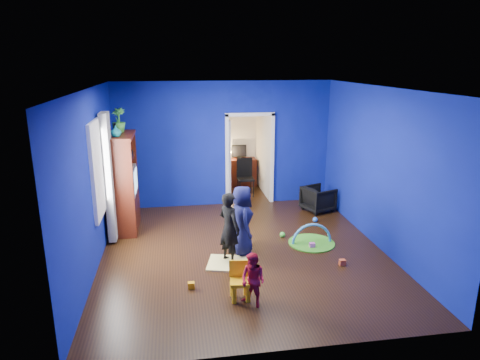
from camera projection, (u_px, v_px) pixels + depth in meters
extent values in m
cube|color=black|center=(244.00, 252.00, 7.70)|extent=(5.00, 5.50, 0.01)
cube|color=white|center=(244.00, 88.00, 6.92)|extent=(5.00, 5.50, 0.01)
cube|color=navy|center=(224.00, 145.00, 9.93)|extent=(5.00, 0.02, 2.90)
cube|color=navy|center=(285.00, 238.00, 4.70)|extent=(5.00, 0.02, 2.90)
cube|color=navy|center=(92.00, 181.00, 6.94)|extent=(0.02, 5.50, 2.90)
cube|color=navy|center=(381.00, 169.00, 7.69)|extent=(0.02, 5.50, 2.90)
imported|color=black|center=(318.00, 199.00, 9.76)|extent=(0.81, 0.80, 0.57)
imported|color=black|center=(229.00, 228.00, 7.18)|extent=(0.50, 0.54, 1.24)
imported|color=#0F0F37|center=(242.00, 221.00, 7.49)|extent=(0.45, 0.65, 1.25)
imported|color=#B3131F|center=(253.00, 280.00, 5.93)|extent=(0.48, 0.48, 0.79)
imported|color=#0D586C|center=(116.00, 131.00, 7.95)|extent=(0.22, 0.22, 0.21)
imported|color=#328B32|center=(118.00, 120.00, 8.41)|extent=(0.33, 0.33, 0.48)
cube|color=#3C170A|center=(122.00, 183.00, 8.53)|extent=(0.58, 1.14, 1.96)
cube|color=silver|center=(124.00, 181.00, 8.52)|extent=(0.46, 0.70, 0.54)
cube|color=#F2E07A|center=(230.00, 263.00, 7.25)|extent=(0.87, 0.76, 0.03)
sphere|color=yellow|center=(237.00, 237.00, 7.83)|extent=(0.42, 0.42, 0.42)
cube|color=yellow|center=(240.00, 283.00, 6.14)|extent=(0.31, 0.31, 0.50)
cylinder|color=#4DAC26|center=(312.00, 243.00, 8.07)|extent=(0.87, 0.87, 0.02)
torus|color=#3F8CD8|center=(312.00, 243.00, 8.06)|extent=(0.78, 0.06, 0.78)
cube|color=white|center=(96.00, 170.00, 7.25)|extent=(0.03, 0.95, 1.55)
cube|color=slate|center=(109.00, 178.00, 7.87)|extent=(0.14, 0.42, 2.40)
cube|color=white|center=(250.00, 160.00, 10.13)|extent=(1.16, 0.10, 2.10)
cube|color=#3D140A|center=(240.00, 172.00, 11.75)|extent=(0.88, 0.44, 0.75)
cube|color=black|center=(239.00, 151.00, 11.70)|extent=(0.40, 0.05, 0.32)
sphere|color=#FFD88C|center=(229.00, 152.00, 11.61)|extent=(0.14, 0.14, 0.14)
cube|color=black|center=(246.00, 178.00, 10.81)|extent=(0.40, 0.40, 0.92)
cube|color=white|center=(239.00, 112.00, 11.41)|extent=(0.88, 0.24, 0.04)
cube|color=#DE5025|center=(342.00, 262.00, 7.20)|extent=(0.10, 0.08, 0.10)
sphere|color=blue|center=(315.00, 219.00, 9.14)|extent=(0.11, 0.11, 0.11)
cube|color=orange|center=(191.00, 285.00, 6.47)|extent=(0.10, 0.08, 0.10)
sphere|color=green|center=(282.00, 234.00, 8.35)|extent=(0.11, 0.11, 0.11)
cube|color=#DB52BA|center=(312.00, 245.00, 7.86)|extent=(0.10, 0.08, 0.10)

